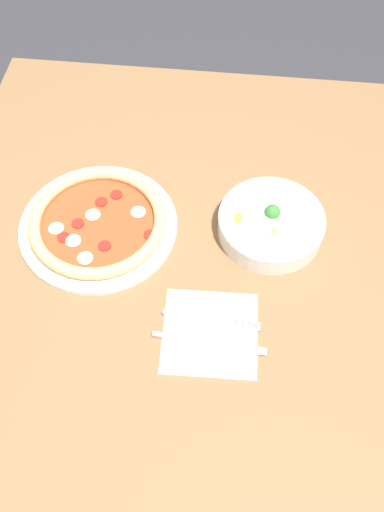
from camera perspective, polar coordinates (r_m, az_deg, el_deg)
ground_plane at (r=1.80m, az=-0.87°, el=-12.73°), size 8.00×8.00×0.00m
dining_table at (r=1.24m, az=-1.24°, el=-2.15°), size 1.15×1.03×0.72m
pizza at (r=1.20m, az=-9.40°, el=3.27°), size 0.33×0.33×0.04m
bowl at (r=1.18m, az=7.93°, el=3.27°), size 0.22×0.22×0.07m
napkin at (r=1.07m, az=1.81°, el=-7.68°), size 0.18×0.18×0.00m
fork at (r=1.08m, az=1.84°, el=-6.32°), size 0.02×0.19×0.00m
knife at (r=1.05m, az=1.20°, el=-8.58°), size 0.03×0.21×0.01m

